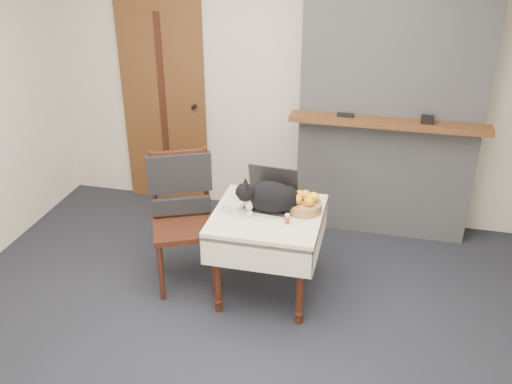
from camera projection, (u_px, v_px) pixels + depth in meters
ground at (231, 342)px, 3.92m from camera, size 4.50×4.50×0.00m
room_shell at (246, 72)px, 3.53m from camera, size 4.52×4.01×2.61m
door at (164, 103)px, 5.43m from camera, size 0.82×0.10×2.00m
chimney at (392, 91)px, 4.75m from camera, size 1.62×0.48×2.60m
side_table at (268, 226)px, 4.16m from camera, size 0.78×0.78×0.70m
laptop at (270, 196)px, 4.19m from camera, size 0.40×0.35×0.28m
cat at (272, 198)px, 4.08m from camera, size 0.57×0.35×0.27m
cream_jar at (226, 209)px, 4.10m from camera, size 0.06×0.06×0.07m
pill_bottle at (287, 219)px, 3.96m from camera, size 0.04×0.04×0.07m
fruit_basket at (305, 204)px, 4.11m from camera, size 0.25×0.25×0.14m
desk_clutter at (297, 211)px, 4.13m from camera, size 0.13×0.05×0.01m
chair at (182, 200)px, 4.35m from camera, size 0.62×0.61×1.05m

